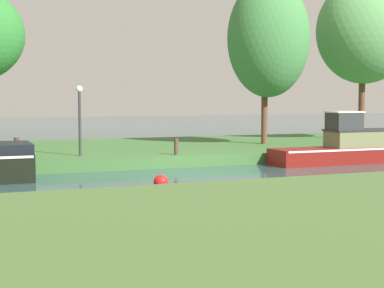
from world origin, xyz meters
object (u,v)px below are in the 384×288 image
(willow_tree_centre, at_px, (269,38))
(mooring_post_far, at_px, (176,147))
(maroon_barge, at_px, (382,146))
(mooring_post_near, at_px, (17,149))
(lamp_post, at_px, (80,111))
(willow_tree_right, at_px, (365,32))
(channel_buoy, at_px, (161,182))

(willow_tree_centre, relative_size, mooring_post_far, 12.25)
(maroon_barge, height_order, mooring_post_far, maroon_barge)
(mooring_post_near, bearing_deg, lamp_post, 21.79)
(willow_tree_centre, distance_m, mooring_post_far, 7.63)
(willow_tree_right, relative_size, channel_buoy, 19.78)
(willow_tree_right, distance_m, channel_buoy, 17.40)
(lamp_post, distance_m, mooring_post_far, 3.67)
(willow_tree_centre, height_order, mooring_post_near, willow_tree_centre)
(willow_tree_right, distance_m, mooring_post_near, 18.15)
(willow_tree_centre, xyz_separation_m, mooring_post_near, (-11.01, -3.06, -4.29))
(mooring_post_far, bearing_deg, channel_buoy, -114.38)
(maroon_barge, height_order, lamp_post, lamp_post)
(willow_tree_centre, distance_m, lamp_post, 9.54)
(lamp_post, relative_size, mooring_post_far, 4.20)
(mooring_post_near, height_order, mooring_post_far, mooring_post_near)
(maroon_barge, bearing_deg, mooring_post_near, 173.82)
(mooring_post_near, distance_m, channel_buoy, 6.04)
(willow_tree_centre, bearing_deg, channel_buoy, -133.69)
(maroon_barge, xyz_separation_m, mooring_post_near, (-13.58, 1.47, 0.19))
(willow_tree_centre, relative_size, willow_tree_right, 0.92)
(willow_tree_centre, relative_size, mooring_post_near, 9.45)
(maroon_barge, bearing_deg, willow_tree_right, 58.77)
(maroon_barge, relative_size, mooring_post_far, 15.34)
(lamp_post, distance_m, mooring_post_near, 2.71)
(mooring_post_far, relative_size, channel_buoy, 1.49)
(mooring_post_near, xyz_separation_m, mooring_post_far, (5.55, 0.00, -0.09))
(willow_tree_right, distance_m, mooring_post_far, 13.14)
(maroon_barge, relative_size, channel_buoy, 22.82)
(maroon_barge, relative_size, mooring_post_near, 11.83)
(maroon_barge, distance_m, channel_buoy, 10.93)
(maroon_barge, xyz_separation_m, willow_tree_centre, (-2.57, 4.53, 4.48))
(mooring_post_far, bearing_deg, maroon_barge, -10.39)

